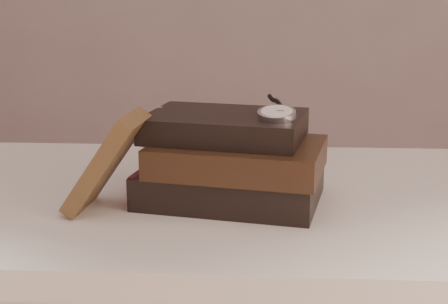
{
  "coord_description": "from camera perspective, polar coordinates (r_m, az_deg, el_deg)",
  "views": [
    {
      "loc": [
        0.11,
        -0.63,
        1.07
      ],
      "look_at": [
        0.06,
        0.31,
        0.82
      ],
      "focal_mm": 52.56,
      "sensor_mm": 36.0,
      "label": 1
    }
  ],
  "objects": [
    {
      "name": "eyeglasses",
      "position": [
        1.08,
        -3.05,
        1.43
      ],
      "size": [
        0.13,
        0.15,
        0.05
      ],
      "color": "silver",
      "rests_on": "book_stack"
    },
    {
      "name": "table",
      "position": [
        1.07,
        -3.09,
        -8.17
      ],
      "size": [
        1.0,
        0.6,
        0.75
      ],
      "color": "silver",
      "rests_on": "ground"
    },
    {
      "name": "pocket_watch",
      "position": [
        0.94,
        4.59,
        3.42
      ],
      "size": [
        0.06,
        0.16,
        0.02
      ],
      "color": "silver",
      "rests_on": "book_stack"
    },
    {
      "name": "journal",
      "position": [
        0.95,
        -10.2,
        -0.85
      ],
      "size": [
        0.12,
        0.11,
        0.15
      ],
      "primitive_type": "cube",
      "rotation": [
        0.0,
        0.61,
        -0.1
      ],
      "color": "#3E2A17",
      "rests_on": "table"
    },
    {
      "name": "book_stack",
      "position": [
        0.98,
        0.67,
        -0.8
      ],
      "size": [
        0.29,
        0.23,
        0.13
      ],
      "color": "black",
      "rests_on": "table"
    }
  ]
}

